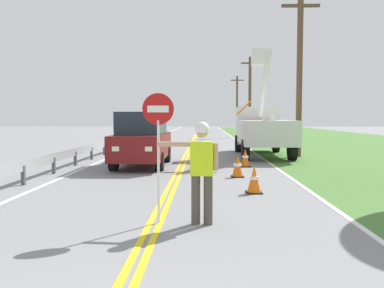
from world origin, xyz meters
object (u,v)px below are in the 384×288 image
object	(u,v)px
flagger_worker	(201,166)
stop_sign_paddle	(158,128)
utility_pole_near	(299,72)
traffic_cone_mid	(238,166)
utility_bucket_truck	(261,127)
utility_pole_far	(237,102)
traffic_cone_tail	(245,158)
utility_pole_mid	(250,95)
traffic_cone_lead	(254,180)
oncoming_suv_nearest	(142,139)

from	to	relation	value
flagger_worker	stop_sign_paddle	size ratio (longest dim) A/B	0.78
utility_pole_near	traffic_cone_mid	world-z (taller)	utility_pole_near
utility_bucket_truck	utility_pole_far	distance (m)	36.96
stop_sign_paddle	traffic_cone_tail	distance (m)	8.74
utility_pole_mid	traffic_cone_lead	bearing A→B (deg)	-96.21
utility_bucket_truck	utility_pole_far	size ratio (longest dim) A/B	0.89
utility_pole_near	traffic_cone_mid	distance (m)	8.47
stop_sign_paddle	traffic_cone_mid	distance (m)	6.11
utility_pole_far	traffic_cone_lead	bearing A→B (deg)	-94.13
traffic_cone_lead	utility_bucket_truck	bearing A→B (deg)	80.98
flagger_worker	utility_pole_mid	bearing A→B (deg)	82.08
utility_pole_mid	traffic_cone_mid	size ratio (longest dim) A/B	11.07
traffic_cone_mid	traffic_cone_tail	xyz separation A→B (m)	(0.51, 2.64, 0.00)
oncoming_suv_nearest	utility_pole_far	xyz separation A→B (m)	(7.07, 41.61, 2.98)
utility_pole_far	traffic_cone_tail	distance (m)	42.04
utility_pole_far	traffic_cone_mid	size ratio (longest dim) A/B	11.02
flagger_worker	utility_pole_near	bearing A→B (deg)	69.71
oncoming_suv_nearest	traffic_cone_tail	size ratio (longest dim) A/B	6.59
flagger_worker	utility_pole_far	size ratio (longest dim) A/B	0.24
utility_bucket_truck	oncoming_suv_nearest	distance (m)	7.14
flagger_worker	utility_bucket_truck	size ratio (longest dim) A/B	0.27
traffic_cone_tail	stop_sign_paddle	bearing A→B (deg)	-106.13
utility_pole_mid	utility_pole_far	size ratio (longest dim) A/B	1.00
traffic_cone_lead	traffic_cone_tail	xyz separation A→B (m)	(0.32, 5.35, 0.00)
flagger_worker	utility_pole_far	world-z (taller)	utility_pole_far
utility_pole_mid	utility_pole_far	xyz separation A→B (m)	(0.20, 17.66, -0.02)
stop_sign_paddle	traffic_cone_tail	size ratio (longest dim) A/B	3.33
utility_pole_near	utility_pole_far	distance (m)	37.64
traffic_cone_tail	flagger_worker	bearing A→B (deg)	-101.06
utility_bucket_truck	flagger_worker	bearing A→B (deg)	-102.49
utility_pole_mid	traffic_cone_mid	bearing A→B (deg)	-97.23
utility_pole_far	traffic_cone_lead	size ratio (longest dim) A/B	11.02
oncoming_suv_nearest	flagger_worker	bearing A→B (deg)	-74.52
stop_sign_paddle	traffic_cone_mid	world-z (taller)	stop_sign_paddle
utility_pole_mid	traffic_cone_tail	distance (m)	24.55
flagger_worker	stop_sign_paddle	bearing A→B (deg)	175.84
utility_bucket_truck	traffic_cone_tail	size ratio (longest dim) A/B	9.76
flagger_worker	traffic_cone_mid	bearing A→B (deg)	78.90
flagger_worker	oncoming_suv_nearest	distance (m)	8.81
oncoming_suv_nearest	utility_pole_far	bearing A→B (deg)	80.36
utility_pole_near	traffic_cone_tail	world-z (taller)	utility_pole_near
oncoming_suv_nearest	utility_pole_near	size ratio (longest dim) A/B	0.59
stop_sign_paddle	utility_pole_far	xyz separation A→B (m)	(5.48, 50.05, 2.33)
utility_pole_mid	traffic_cone_mid	world-z (taller)	utility_pole_mid
utility_pole_mid	oncoming_suv_nearest	bearing A→B (deg)	-106.00
utility_pole_near	utility_pole_mid	bearing A→B (deg)	90.28
stop_sign_paddle	utility_bucket_truck	bearing A→B (deg)	74.34
stop_sign_paddle	utility_pole_far	size ratio (longest dim) A/B	0.30
utility_pole_far	traffic_cone_mid	distance (m)	44.69
utility_pole_far	oncoming_suv_nearest	bearing A→B (deg)	-99.64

